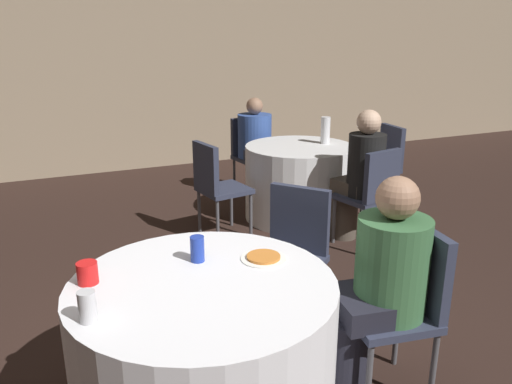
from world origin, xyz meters
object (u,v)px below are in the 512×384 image
at_px(person_green_jacket, 377,289).
at_px(table_near, 205,355).
at_px(chair_near_northeast, 293,244).
at_px(chair_far_south, 373,189).
at_px(soda_can_silver, 87,307).
at_px(chair_far_east, 383,159).
at_px(chair_far_west, 215,181).
at_px(table_far, 299,182).
at_px(chair_near_east, 405,296).
at_px(bottle_far, 325,130).
at_px(chair_far_north, 250,149).
at_px(person_blue_shirt, 258,147).
at_px(pizza_plate_near, 264,258).
at_px(person_black_shirt, 358,178).
at_px(soda_can_blue, 197,249).

bearing_deg(person_green_jacket, table_near, 90.00).
bearing_deg(chair_near_northeast, person_green_jacket, 144.98).
bearing_deg(chair_far_south, soda_can_silver, -159.51).
distance_m(table_near, chair_far_east, 3.46).
distance_m(chair_far_west, chair_far_south, 1.35).
distance_m(table_near, chair_far_west, 2.28).
distance_m(table_far, soda_can_silver, 3.29).
height_order(chair_near_east, bottle_far, bottle_far).
distance_m(chair_far_north, person_green_jacket, 3.44).
bearing_deg(chair_far_north, chair_far_west, 46.21).
height_order(table_far, person_blue_shirt, person_blue_shirt).
bearing_deg(chair_far_north, person_green_jacket, 69.49).
bearing_deg(pizza_plate_near, chair_far_east, 41.81).
distance_m(chair_near_northeast, chair_far_east, 2.46).
xyz_separation_m(chair_far_north, soda_can_silver, (-2.10, -3.33, 0.27)).
xyz_separation_m(pizza_plate_near, bottle_far, (1.68, 2.18, 0.12)).
height_order(person_blue_shirt, soda_can_silver, person_blue_shirt).
bearing_deg(person_black_shirt, chair_far_west, 139.49).
relative_size(table_near, chair_far_east, 1.34).
xyz_separation_m(chair_near_east, soda_can_silver, (-1.46, 0.04, 0.27)).
relative_size(chair_far_west, bottle_far, 3.31).
bearing_deg(chair_far_west, chair_far_south, 45.82).
bearing_deg(person_green_jacket, chair_near_east, -90.00).
distance_m(soda_can_blue, bottle_far, 2.86).
bearing_deg(pizza_plate_near, chair_far_south, 38.42).
xyz_separation_m(table_near, person_green_jacket, (0.82, -0.14, 0.21)).
bearing_deg(chair_far_east, person_blue_shirt, 55.37).
height_order(table_far, chair_far_south, chair_far_south).
bearing_deg(chair_near_northeast, chair_far_west, -39.81).
bearing_deg(chair_far_south, person_green_jacket, -137.41).
relative_size(table_far, pizza_plate_near, 4.89).
xyz_separation_m(person_green_jacket, person_blue_shirt, (0.82, 3.19, -0.01)).
bearing_deg(chair_far_west, soda_can_silver, -39.41).
height_order(chair_far_south, bottle_far, bottle_far).
relative_size(soda_can_blue, bottle_far, 0.47).
relative_size(chair_far_east, pizza_plate_near, 4.00).
relative_size(chair_near_east, chair_far_west, 1.00).
bearing_deg(table_far, table_near, -127.28).
bearing_deg(person_green_jacket, person_blue_shirt, -4.90).
bearing_deg(person_blue_shirt, soda_can_blue, 53.65).
bearing_deg(bottle_far, person_black_shirt, -99.62).
height_order(person_green_jacket, person_blue_shirt, person_green_jacket).
height_order(table_near, chair_far_east, chair_far_east).
xyz_separation_m(chair_near_east, chair_far_south, (0.94, 1.52, 0.00)).
bearing_deg(person_black_shirt, table_near, -152.32).
relative_size(table_near, chair_near_northeast, 1.34).
distance_m(chair_near_east, person_black_shirt, 1.91).
relative_size(person_black_shirt, bottle_far, 4.48).
height_order(table_near, soda_can_blue, soda_can_blue).
bearing_deg(chair_near_northeast, table_near, 90.00).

